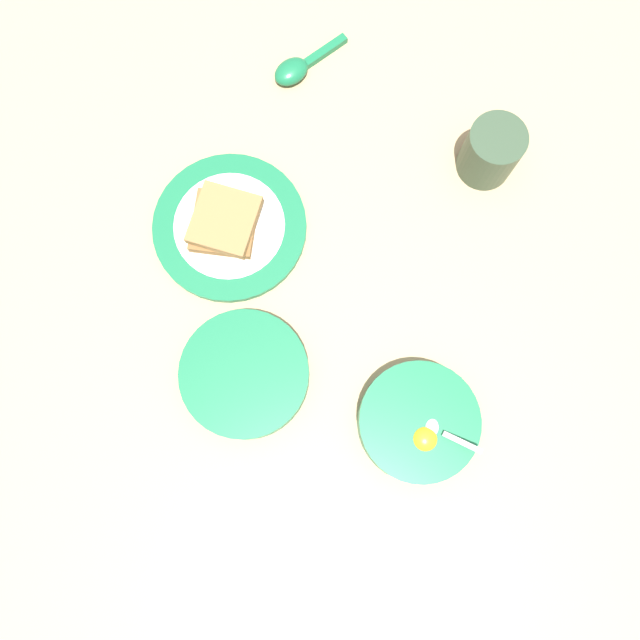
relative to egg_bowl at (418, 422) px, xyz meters
The scene contains 7 objects.
ground_plane 0.31m from the egg_bowl, 145.12° to the right, with size 3.00×3.00×0.00m, color tan.
egg_bowl is the anchor object (origin of this frame).
toast_plate 0.39m from the egg_bowl, 127.13° to the right, with size 0.23×0.23×0.01m.
toast_sandwich 0.39m from the egg_bowl, 126.60° to the right, with size 0.10×0.10×0.03m.
soup_spoon 0.57m from the egg_bowl, 152.86° to the right, with size 0.12×0.11×0.03m.
congee_bowl 0.24m from the egg_bowl, 95.52° to the right, with size 0.18×0.18×0.05m.
drinking_cup 0.40m from the egg_bowl, behind, with size 0.08×0.08×0.09m.
Camera 1 is at (0.30, 0.05, 0.88)m, focal length 35.00 mm.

